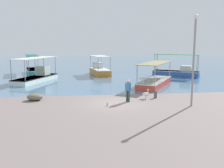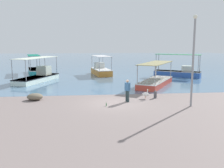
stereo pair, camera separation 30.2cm
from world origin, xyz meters
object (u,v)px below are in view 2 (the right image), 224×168
at_px(fishing_boat_far_right, 101,70).
at_px(fishing_boat_near_right, 34,70).
at_px(fishing_boat_center, 38,76).
at_px(pelican, 146,94).
at_px(fisherman_standing, 127,90).
at_px(fishing_boat_near_left, 155,81).
at_px(net_pile, 35,97).
at_px(lamp_post, 193,56).
at_px(glass_bottle, 106,105).
at_px(mooring_bollard, 155,94).
at_px(fishing_boat_far_left, 178,72).

xyz_separation_m(fishing_boat_far_right, fishing_boat_near_right, (-9.63, 2.37, -0.13)).
height_order(fishing_boat_center, fishing_boat_far_right, fishing_boat_center).
distance_m(pelican, fisherman_standing, 1.93).
bearing_deg(fishing_boat_far_right, fishing_boat_near_right, 166.19).
bearing_deg(fishing_boat_near_left, fishing_boat_near_right, 140.60).
bearing_deg(net_pile, lamp_post, -15.20).
xyz_separation_m(fishing_boat_near_left, glass_bottle, (-5.75, -7.98, -0.38)).
height_order(fishing_boat_far_right, net_pile, fishing_boat_far_right).
distance_m(fishing_boat_near_right, net_pile, 18.01).
bearing_deg(mooring_bollard, fishing_boat_far_right, 102.67).
xyz_separation_m(fishing_boat_far_left, glass_bottle, (-10.67, -14.59, -0.53)).
xyz_separation_m(fishing_boat_far_left, pelican, (-7.35, -12.55, -0.26)).
height_order(fishing_boat_far_right, pelican, fishing_boat_far_right).
relative_size(mooring_bollard, net_pile, 0.51).
bearing_deg(fishing_boat_near_left, glass_bottle, -125.80).
bearing_deg(fisherman_standing, pelican, 28.57).
bearing_deg(mooring_bollard, lamp_post, -57.64).
distance_m(mooring_bollard, glass_bottle, 4.68).
bearing_deg(fishing_boat_near_right, fishing_boat_far_right, -13.81).
relative_size(lamp_post, net_pile, 5.16).
height_order(fishing_boat_far_left, lamp_post, lamp_post).
relative_size(fishing_boat_far_left, pelican, 7.25).
distance_m(fishing_boat_far_right, mooring_bollard, 15.93).
bearing_deg(glass_bottle, pelican, 31.49).
bearing_deg(fishing_boat_far_right, net_pile, -111.52).
relative_size(fishing_boat_near_right, lamp_post, 0.98).
relative_size(fishing_boat_near_left, fishing_boat_far_left, 1.21).
distance_m(fishing_boat_near_left, glass_bottle, 9.84).
bearing_deg(mooring_bollard, fishing_boat_far_left, 62.21).
relative_size(lamp_post, glass_bottle, 23.18).
distance_m(fishing_boat_center, pelican, 14.57).
height_order(fishing_boat_near_right, fisherman_standing, fishing_boat_near_right).
distance_m(fishing_boat_far_left, pelican, 14.55).
bearing_deg(fishing_boat_far_right, pelican, -80.28).
relative_size(fishing_boat_center, fishing_boat_near_left, 1.02).
bearing_deg(fishing_boat_far_right, mooring_bollard, -77.33).
height_order(fishing_boat_near_right, net_pile, fishing_boat_near_right).
xyz_separation_m(mooring_bollard, net_pile, (-9.52, 0.26, -0.06)).
height_order(fishing_boat_center, lamp_post, lamp_post).
xyz_separation_m(fishing_boat_near_right, fisherman_standing, (10.68, -18.94, 0.38)).
distance_m(fishing_boat_near_left, mooring_bollard, 6.02).
relative_size(fishing_boat_near_right, pelican, 7.67).
bearing_deg(fishing_boat_far_left, lamp_post, -107.35).
bearing_deg(fishing_boat_near_right, fishing_boat_center, -75.40).
distance_m(fishing_boat_far_left, lamp_post, 16.20).
distance_m(fishing_boat_center, fishing_boat_near_right, 7.99).
xyz_separation_m(fishing_boat_center, mooring_bollard, (11.10, -10.17, -0.28)).
bearing_deg(fishing_boat_far_right, fishing_boat_far_left, -17.34).
bearing_deg(lamp_post, fisherman_standing, 157.15).
xyz_separation_m(fishing_boat_near_right, mooring_bollard, (13.12, -17.90, -0.20)).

